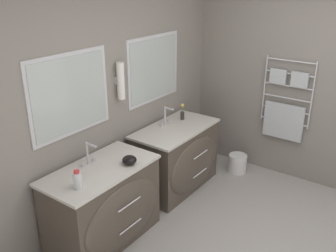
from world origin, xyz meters
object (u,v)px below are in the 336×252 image
object	(u,v)px
vanity_left	(106,205)
vanity_right	(178,158)
waste_bin	(238,163)
toiletry_bottle	(77,180)
amenity_bowl	(129,160)
flower_vase	(182,113)

from	to	relation	value
vanity_left	vanity_right	distance (m)	1.23
waste_bin	toiletry_bottle	bearing A→B (deg)	171.03
toiletry_bottle	waste_bin	world-z (taller)	toiletry_bottle
amenity_bowl	flower_vase	xyz separation A→B (m)	(1.26, 0.24, 0.04)
vanity_right	toiletry_bottle	size ratio (longest dim) A/B	6.61
amenity_bowl	vanity_right	bearing A→B (deg)	7.11
vanity_right	amenity_bowl	bearing A→B (deg)	-172.89
amenity_bowl	vanity_left	bearing A→B (deg)	151.33
toiletry_bottle	flower_vase	bearing A→B (deg)	5.55
toiletry_bottle	vanity_left	bearing A→B (deg)	9.54
vanity_left	toiletry_bottle	world-z (taller)	toiletry_bottle
vanity_right	amenity_bowl	xyz separation A→B (m)	(-1.00, -0.12, 0.42)
vanity_left	toiletry_bottle	distance (m)	0.58
toiletry_bottle	amenity_bowl	bearing A→B (deg)	-6.55
vanity_right	waste_bin	distance (m)	0.93
vanity_left	toiletry_bottle	size ratio (longest dim) A/B	6.61
vanity_right	flower_vase	distance (m)	0.55
vanity_right	vanity_left	bearing A→B (deg)	180.00
flower_vase	toiletry_bottle	bearing A→B (deg)	-174.45
vanity_left	toiletry_bottle	bearing A→B (deg)	-170.46
toiletry_bottle	flower_vase	size ratio (longest dim) A/B	0.81
vanity_right	toiletry_bottle	xyz separation A→B (m)	(-1.58, -0.06, 0.46)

